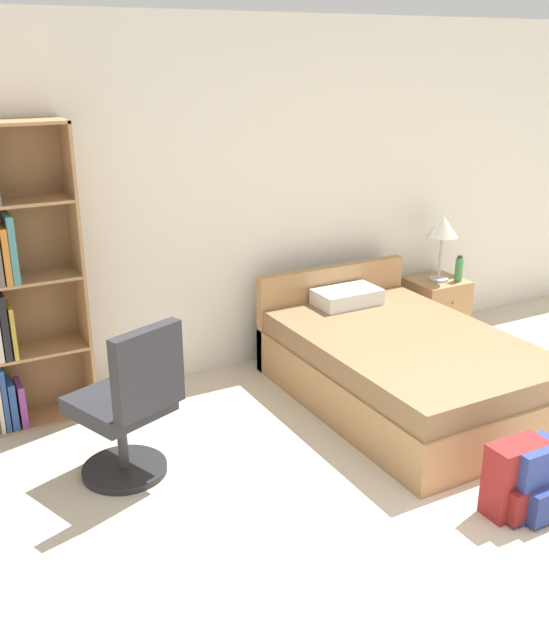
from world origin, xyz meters
TOP-DOWN VIEW (x-y plane):
  - wall_back at (0.00, 3.23)m, footprint 9.00×0.06m
  - bookshelf at (-1.89, 3.02)m, footprint 0.71×0.31m
  - bed at (0.52, 2.10)m, footprint 1.32×1.99m
  - office_chair at (-1.47, 2.02)m, footprint 0.63×0.69m
  - nightstand at (1.57, 2.94)m, footprint 0.46×0.43m
  - table_lamp at (1.57, 2.93)m, footprint 0.26×0.26m
  - water_bottle at (1.70, 2.83)m, footprint 0.07×0.07m
  - backpack_blue at (0.30, 0.67)m, footprint 0.30×0.25m
  - backpack_red at (0.23, 0.72)m, footprint 0.33×0.23m

SIDE VIEW (x-z plane):
  - backpack_blue at x=0.30m, z-range -0.01..0.41m
  - backpack_red at x=0.23m, z-range -0.01..0.41m
  - nightstand at x=1.57m, z-range 0.00..0.50m
  - bed at x=0.52m, z-range -0.12..0.64m
  - office_chair at x=-1.47m, z-range -0.03..0.95m
  - water_bottle at x=1.70m, z-range 0.50..0.72m
  - table_lamp at x=1.57m, z-range 0.67..1.23m
  - bookshelf at x=-1.89m, z-range 0.00..1.96m
  - wall_back at x=0.00m, z-range 0.00..2.60m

